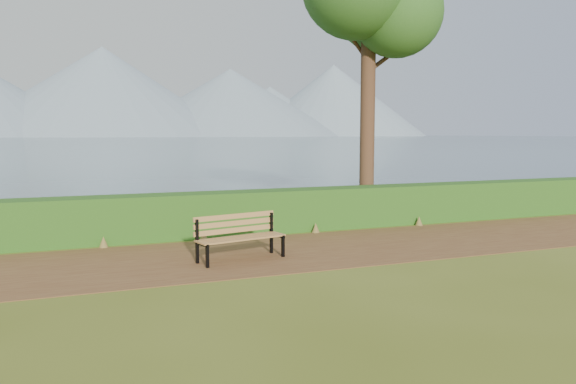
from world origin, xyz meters
name	(u,v)px	position (x,y,z in m)	size (l,w,h in m)	color
ground	(283,256)	(0.00, 0.00, 0.00)	(140.00, 140.00, 0.00)	#505C1A
path	(278,252)	(0.00, 0.30, 0.01)	(40.00, 3.40, 0.01)	brown
hedge	(244,212)	(0.00, 2.60, 0.50)	(32.00, 0.85, 1.00)	#204F16
water	(78,138)	(0.00, 260.00, 0.01)	(700.00, 510.00, 0.00)	slate
mountains	(58,96)	(-9.17, 406.05, 27.70)	(585.00, 190.00, 70.00)	gray
bench	(239,234)	(-0.90, -0.01, 0.49)	(1.76, 0.85, 0.85)	black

